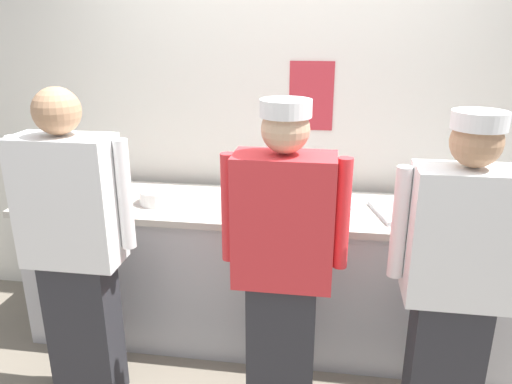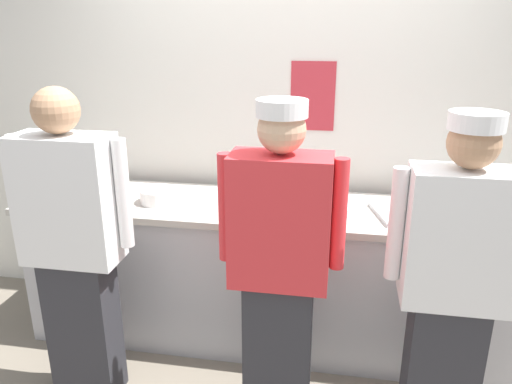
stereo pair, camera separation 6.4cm
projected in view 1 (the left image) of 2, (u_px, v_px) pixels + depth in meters
name	position (u px, v px, depth m)	size (l,w,h in m)	color
ground_plane	(267.00, 371.00, 2.89)	(9.00, 9.00, 0.00)	slate
wall_back	(284.00, 118.00, 3.21)	(4.88, 0.11, 2.72)	silver
prep_counter	(274.00, 273.00, 3.07)	(3.11, 0.67, 0.92)	#B2B2B7
chef_near_left	(75.00, 247.00, 2.44)	(0.61, 0.24, 1.68)	#2D2D33
chef_center	(283.00, 263.00, 2.30)	(0.60, 0.24, 1.65)	#2D2D33
chef_far_right	(456.00, 281.00, 2.17)	(0.59, 0.24, 1.62)	#2D2D33
plate_stack_front	(158.00, 196.00, 2.95)	(0.22, 0.22, 0.08)	white
plate_stack_rear	(336.00, 206.00, 2.84)	(0.24, 0.24, 0.05)	white
mixing_bowl_steel	(268.00, 198.00, 2.87)	(0.38, 0.38, 0.12)	#B7BABF
sheet_tray	(417.00, 211.00, 2.80)	(0.47, 0.35, 0.02)	#B7BABF
squeeze_bottle_primary	(109.00, 185.00, 2.97)	(0.05, 0.05, 0.21)	red
ramekin_red_sauce	(72.00, 188.00, 3.17)	(0.10, 0.10, 0.04)	white
ramekin_yellow_sauce	(505.00, 219.00, 2.68)	(0.10, 0.10, 0.04)	white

